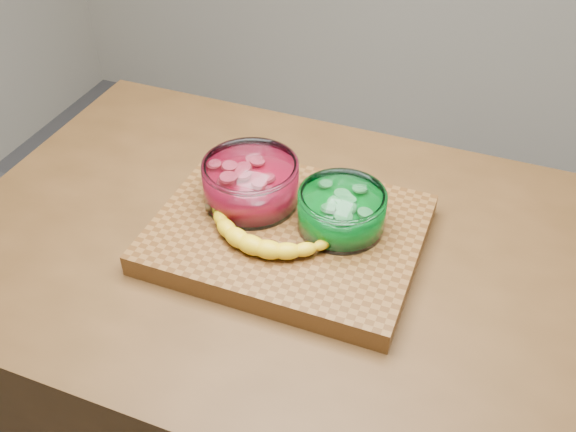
% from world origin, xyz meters
% --- Properties ---
extents(counter, '(1.20, 0.80, 0.90)m').
position_xyz_m(counter, '(0.00, 0.00, 0.45)').
color(counter, '#513418').
rests_on(counter, ground).
extents(cutting_board, '(0.45, 0.35, 0.04)m').
position_xyz_m(cutting_board, '(0.00, 0.00, 0.92)').
color(cutting_board, brown).
rests_on(cutting_board, counter).
extents(bowl_red, '(0.17, 0.17, 0.08)m').
position_xyz_m(bowl_red, '(-0.09, 0.04, 0.98)').
color(bowl_red, white).
rests_on(bowl_red, cutting_board).
extents(bowl_green, '(0.15, 0.15, 0.07)m').
position_xyz_m(bowl_green, '(0.08, 0.03, 0.97)').
color(bowl_green, white).
rests_on(bowl_green, cutting_board).
extents(banana, '(0.25, 0.12, 0.04)m').
position_xyz_m(banana, '(-0.02, -0.05, 0.96)').
color(banana, yellow).
rests_on(banana, cutting_board).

